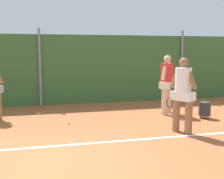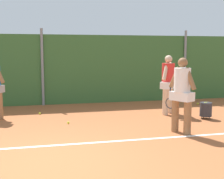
{
  "view_description": "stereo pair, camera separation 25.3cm",
  "coord_description": "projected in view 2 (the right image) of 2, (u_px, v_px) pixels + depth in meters",
  "views": [
    {
      "loc": [
        -0.32,
        -5.5,
        2.06
      ],
      "look_at": [
        1.94,
        3.04,
        0.93
      ],
      "focal_mm": 49.14,
      "sensor_mm": 36.0,
      "label": 1
    },
    {
      "loc": [
        -0.07,
        -5.56,
        2.06
      ],
      "look_at": [
        1.94,
        3.04,
        0.93
      ],
      "focal_mm": 49.14,
      "sensor_mm": 36.0,
      "label": 2
    }
  ],
  "objects": [
    {
      "name": "tennis_ball_4",
      "position": [
        68.0,
        123.0,
        8.66
      ],
      "size": [
        0.07,
        0.07,
        0.07
      ],
      "primitive_type": "sphere",
      "color": "#CCDB33",
      "rests_on": "ground_plane"
    },
    {
      "name": "fence_post_center",
      "position": [
        42.0,
        67.0,
        11.43
      ],
      "size": [
        0.1,
        0.1,
        2.87
      ],
      "primitive_type": "cylinder",
      "color": "gray",
      "rests_on": "ground_plane"
    },
    {
      "name": "player_midcourt",
      "position": [
        168.0,
        81.0,
        9.9
      ],
      "size": [
        0.63,
        0.62,
        1.91
      ],
      "rotation": [
        0.0,
        0.0,
        0.77
      ],
      "color": "beige",
      "rests_on": "ground_plane"
    },
    {
      "name": "court_baseline_paint",
      "position": [
        46.0,
        146.0,
        6.65
      ],
      "size": [
        14.65,
        0.1,
        0.01
      ],
      "primitive_type": "cube",
      "color": "white",
      "rests_on": "ground_plane"
    },
    {
      "name": "hedge_fence_backdrop",
      "position": [
        42.0,
        70.0,
        11.61
      ],
      "size": [
        20.05,
        0.25,
        2.66
      ],
      "primitive_type": "cube",
      "color": "#386633",
      "rests_on": "ground_plane"
    },
    {
      "name": "ground_plane",
      "position": [
        46.0,
        136.0,
        7.45
      ],
      "size": [
        30.85,
        30.85,
        0.0
      ],
      "primitive_type": "plane",
      "color": "#A85B33"
    },
    {
      "name": "fence_post_right",
      "position": [
        185.0,
        66.0,
        12.73
      ],
      "size": [
        0.1,
        0.1,
        2.87
      ],
      "primitive_type": "cylinder",
      "color": "gray",
      "rests_on": "ground_plane"
    },
    {
      "name": "ball_hopper",
      "position": [
        206.0,
        109.0,
        9.28
      ],
      "size": [
        0.36,
        0.36,
        0.51
      ],
      "color": "#2D2D33",
      "rests_on": "ground_plane"
    },
    {
      "name": "tennis_ball_7",
      "position": [
        40.0,
        113.0,
        9.93
      ],
      "size": [
        0.07,
        0.07,
        0.07
      ],
      "primitive_type": "sphere",
      "color": "#CCDB33",
      "rests_on": "ground_plane"
    },
    {
      "name": "player_foreground_near",
      "position": [
        182.0,
        91.0,
        7.57
      ],
      "size": [
        0.55,
        0.74,
        1.89
      ],
      "rotation": [
        0.0,
        0.0,
        2.07
      ],
      "color": "#8C603D",
      "rests_on": "ground_plane"
    },
    {
      "name": "tennis_ball_0",
      "position": [
        198.0,
        104.0,
        11.75
      ],
      "size": [
        0.07,
        0.07,
        0.07
      ],
      "primitive_type": "sphere",
      "color": "#CCDB33",
      "rests_on": "ground_plane"
    }
  ]
}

